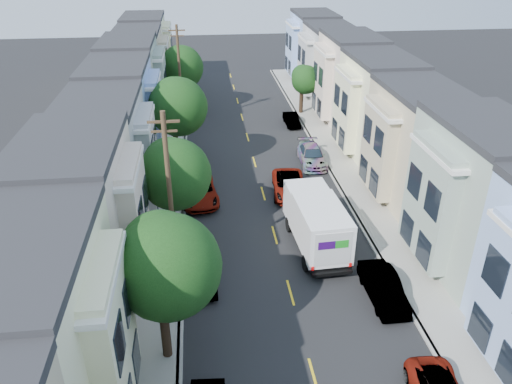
% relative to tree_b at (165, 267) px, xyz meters
% --- Properties ---
extents(ground, '(160.00, 160.00, 0.00)m').
position_rel_tree_b_xyz_m(ground, '(6.30, 3.97, -5.16)').
color(ground, black).
rests_on(ground, ground).
extents(road_slab, '(12.00, 70.00, 0.02)m').
position_rel_tree_b_xyz_m(road_slab, '(6.30, 18.97, -5.15)').
color(road_slab, black).
rests_on(road_slab, ground).
extents(curb_left, '(0.30, 70.00, 0.15)m').
position_rel_tree_b_xyz_m(curb_left, '(0.25, 18.97, -5.08)').
color(curb_left, gray).
rests_on(curb_left, ground).
extents(curb_right, '(0.30, 70.00, 0.15)m').
position_rel_tree_b_xyz_m(curb_right, '(12.35, 18.97, -5.08)').
color(curb_right, gray).
rests_on(curb_right, ground).
extents(sidewalk_left, '(2.60, 70.00, 0.15)m').
position_rel_tree_b_xyz_m(sidewalk_left, '(-1.05, 18.97, -5.08)').
color(sidewalk_left, gray).
rests_on(sidewalk_left, ground).
extents(sidewalk_right, '(2.60, 70.00, 0.15)m').
position_rel_tree_b_xyz_m(sidewalk_right, '(13.65, 18.97, -5.08)').
color(sidewalk_right, gray).
rests_on(sidewalk_right, ground).
extents(centerline, '(0.12, 70.00, 0.01)m').
position_rel_tree_b_xyz_m(centerline, '(6.30, 18.97, -5.16)').
color(centerline, gold).
rests_on(centerline, ground).
extents(townhouse_row_left, '(5.00, 70.00, 8.50)m').
position_rel_tree_b_xyz_m(townhouse_row_left, '(-4.85, 18.97, -5.16)').
color(townhouse_row_left, '#C5B692').
rests_on(townhouse_row_left, ground).
extents(townhouse_row_right, '(5.00, 70.00, 8.50)m').
position_rel_tree_b_xyz_m(townhouse_row_right, '(17.45, 18.97, -5.16)').
color(townhouse_row_right, '#C5B692').
rests_on(townhouse_row_right, ground).
extents(tree_b, '(4.70, 4.70, 7.53)m').
position_rel_tree_b_xyz_m(tree_b, '(0.00, 0.00, 0.00)').
color(tree_b, black).
rests_on(tree_b, ground).
extents(tree_c, '(4.47, 4.47, 7.00)m').
position_rel_tree_b_xyz_m(tree_c, '(-0.00, 10.07, -0.41)').
color(tree_c, black).
rests_on(tree_c, ground).
extents(tree_d, '(4.70, 4.70, 7.96)m').
position_rel_tree_b_xyz_m(tree_d, '(-0.00, 20.82, 0.43)').
color(tree_d, black).
rests_on(tree_d, ground).
extents(tree_e, '(4.63, 4.63, 7.39)m').
position_rel_tree_b_xyz_m(tree_e, '(-0.00, 36.20, -0.11)').
color(tree_e, black).
rests_on(tree_e, ground).
extents(tree_far_r, '(3.10, 3.10, 5.33)m').
position_rel_tree_b_xyz_m(tree_far_r, '(13.20, 34.51, -1.42)').
color(tree_far_r, black).
rests_on(tree_far_r, ground).
extents(utility_pole_near, '(1.60, 0.26, 10.00)m').
position_rel_tree_b_xyz_m(utility_pole_near, '(0.00, 5.97, -0.01)').
color(utility_pole_near, '#42301E').
rests_on(utility_pole_near, ground).
extents(utility_pole_far, '(1.60, 0.26, 10.00)m').
position_rel_tree_b_xyz_m(utility_pole_far, '(0.00, 31.97, -0.01)').
color(utility_pole_far, '#42301E').
rests_on(utility_pole_far, ground).
extents(fedex_truck, '(2.70, 7.00, 3.36)m').
position_rel_tree_b_xyz_m(fedex_truck, '(8.65, 8.36, -3.28)').
color(fedex_truck, white).
rests_on(fedex_truck, ground).
extents(lead_sedan, '(2.90, 5.43, 1.45)m').
position_rel_tree_b_xyz_m(lead_sedan, '(8.26, 15.73, -4.43)').
color(lead_sedan, black).
rests_on(lead_sedan, ground).
extents(parked_left_c, '(1.76, 4.29, 1.40)m').
position_rel_tree_b_xyz_m(parked_left_c, '(1.40, 5.50, -4.46)').
color(parked_left_c, '#AEB2B5').
rests_on(parked_left_c, ground).
extents(parked_left_d, '(3.09, 5.78, 1.54)m').
position_rel_tree_b_xyz_m(parked_left_d, '(1.40, 15.56, -4.39)').
color(parked_left_d, '#4A0519').
rests_on(parked_left_d, ground).
extents(parked_right_b, '(1.63, 4.48, 1.49)m').
position_rel_tree_b_xyz_m(parked_right_b, '(11.20, 2.90, -4.42)').
color(parked_right_b, '#BEBEBE').
rests_on(parked_right_b, ground).
extents(parked_right_c, '(2.29, 5.05, 1.49)m').
position_rel_tree_b_xyz_m(parked_right_c, '(11.20, 21.11, -4.41)').
color(parked_right_c, black).
rests_on(parked_right_c, ground).
extents(parked_right_d, '(1.35, 3.67, 1.22)m').
position_rel_tree_b_xyz_m(parked_right_d, '(11.20, 30.87, -4.55)').
color(parked_right_d, black).
rests_on(parked_right_d, ground).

